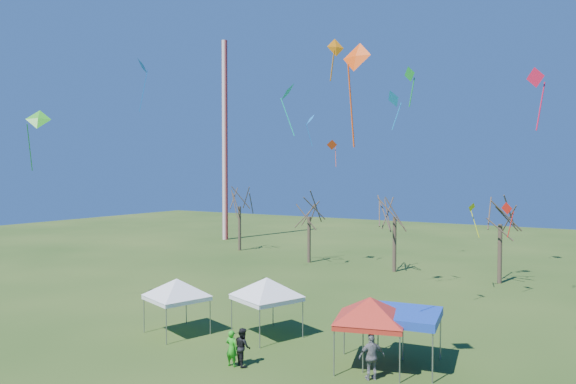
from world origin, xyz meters
name	(u,v)px	position (x,y,z in m)	size (l,w,h in m)	color
ground	(251,372)	(0.00, 0.00, 0.00)	(140.00, 140.00, 0.00)	#234014
radio_mast	(225,141)	(-28.00, 34.00, 12.50)	(0.70, 0.70, 25.00)	silver
tree_0	(239,191)	(-20.85, 27.38, 6.49)	(3.83, 3.83, 8.44)	#3D2D21
tree_1	(309,201)	(-10.77, 24.65, 5.79)	(3.42, 3.42, 7.54)	#3D2D21
tree_2	(395,198)	(-2.37, 24.38, 6.29)	(3.71, 3.71, 8.18)	#3D2D21
tree_3	(501,203)	(6.03, 24.04, 6.08)	(3.59, 3.59, 7.91)	#3D2D21
tent_white_west	(177,282)	(-6.31, 2.28, 2.67)	(3.56, 3.56, 3.31)	gray
tent_white_mid	(267,281)	(-2.06, 4.31, 2.81)	(3.66, 3.66, 3.48)	gray
tent_red	(370,302)	(4.06, 3.03, 2.83)	(3.83, 3.83, 3.51)	gray
tent_blue	(403,316)	(5.20, 3.95, 2.18)	(3.42, 3.42, 2.37)	gray
person_grey	(372,357)	(4.60, 1.87, 0.93)	(1.09, 0.46, 1.87)	slate
person_green	(232,348)	(-1.09, 0.10, 0.78)	(0.57, 0.37, 1.56)	green
person_dark	(243,347)	(-0.75, 0.43, 0.81)	(0.79, 0.62, 1.63)	black
kite_19	(507,209)	(7.15, 19.44, 5.94)	(0.85, 0.73, 2.35)	red
kite_11	(394,99)	(0.52, 15.82, 13.30)	(1.38, 1.26, 2.71)	#158BE0
kite_22	(472,209)	(4.85, 19.63, 5.88)	(0.83, 0.91, 2.46)	#C7D716
kite_8	(143,66)	(-12.67, 6.10, 15.13)	(1.36, 1.31, 3.48)	blue
kite_25	(336,48)	(2.17, 3.51, 13.88)	(0.67, 0.81, 1.91)	orange
kite_27	(287,92)	(-0.23, 3.28, 12.09)	(1.08, 1.23, 2.50)	#0CB497
kite_18	(410,75)	(3.53, 9.85, 13.60)	(0.85, 0.68, 2.22)	#16942A
kite_2	(310,120)	(-9.05, 21.66, 12.97)	(1.36, 1.37, 2.81)	blue
kite_17	(536,79)	(9.77, 8.74, 12.62)	(0.93, 0.73, 2.92)	red
kite_5	(356,58)	(4.91, -0.53, 12.34)	(1.20, 0.66, 3.72)	#FF4C0D
kite_13	(332,145)	(-7.66, 23.15, 10.80)	(0.98, 0.86, 2.40)	red
kite_14	(38,119)	(-16.34, 1.24, 11.53)	(1.65, 1.64, 3.71)	green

